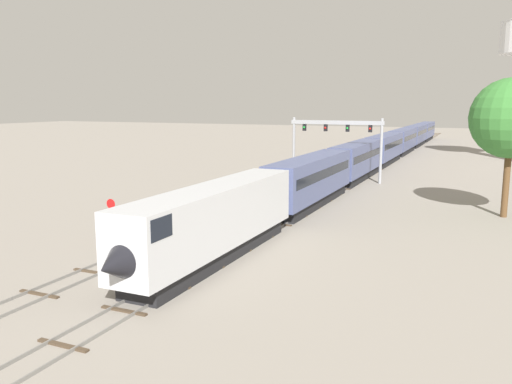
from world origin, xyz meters
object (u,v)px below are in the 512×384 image
Objects in this scene: passenger_train at (385,148)px; trackside_tree_left at (511,119)px; signal_gantry at (336,135)px; stop_sign at (111,212)px.

passenger_train is 11.40× the size of trackside_tree_left.
signal_gantry is at bearing 142.18° from trackside_tree_left.
passenger_train is 48.12× the size of stop_sign.
stop_sign is 0.24× the size of trackside_tree_left.
trackside_tree_left is (19.51, -15.15, 2.71)m from signal_gantry.
signal_gantry is 35.79m from stop_sign.
trackside_tree_left is at bearing -37.82° from signal_gantry.
passenger_train is 23.21m from signal_gantry.
stop_sign is at bearing -99.85° from passenger_train.
signal_gantry reaches higher than stop_sign.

